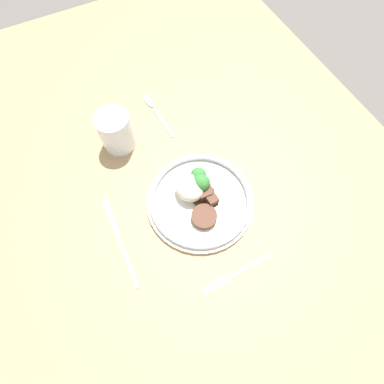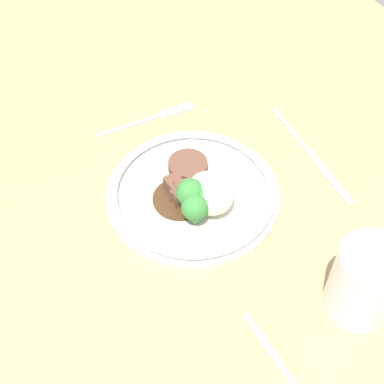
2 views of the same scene
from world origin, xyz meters
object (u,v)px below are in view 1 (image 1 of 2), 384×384
Objects in this scene: spoon at (152,106)px; fork at (232,276)px; knife at (119,237)px; juice_glass at (116,133)px; plate at (199,197)px.

fork is at bearing 172.26° from spoon.
spoon is at bearing -33.13° from knife.
juice_glass reaches higher than knife.
juice_glass reaches higher than plate.
spoon is (0.08, -0.12, -0.04)m from juice_glass.
juice_glass is (0.23, 0.11, 0.03)m from plate.
plate is 0.31m from spoon.
spoon is at bearing -57.82° from juice_glass.
plate is 0.20m from knife.
juice_glass is 0.25m from knife.
spoon is at bearing -2.69° from plate.
juice_glass is 0.60× the size of fork.
juice_glass is at bearing 118.34° from spoon.
plate is 1.43× the size of spoon.
plate is at bearing -155.39° from juice_glass.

